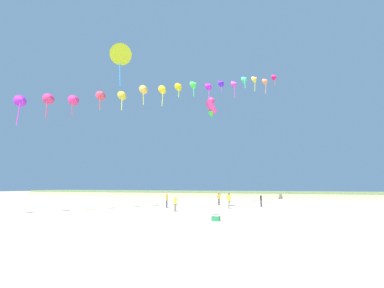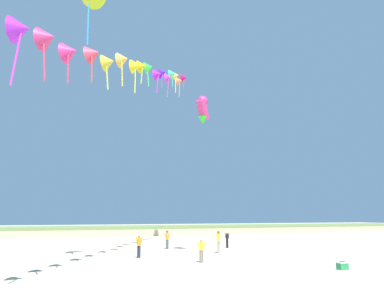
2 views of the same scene
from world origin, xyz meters
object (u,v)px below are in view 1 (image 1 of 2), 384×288
(person_near_left, at_px, (167,199))
(person_mid_center, at_px, (229,199))
(person_near_right, at_px, (219,198))
(person_far_left, at_px, (175,203))
(beach_cooler, at_px, (216,218))
(large_kite_low_lead, at_px, (120,55))
(person_far_right, at_px, (261,199))
(large_kite_mid_trail, at_px, (211,106))

(person_near_left, bearing_deg, person_mid_center, 11.13)
(person_near_right, xyz_separation_m, person_far_left, (-1.37, -10.93, -0.07))
(person_near_left, xyz_separation_m, person_mid_center, (6.99, 1.38, 0.04))
(person_far_left, xyz_separation_m, beach_cooler, (5.94, -6.15, -0.67))
(person_near_right, bearing_deg, person_far_left, -97.17)
(person_near_right, xyz_separation_m, person_mid_center, (2.62, -5.23, 0.06))
(person_far_left, xyz_separation_m, large_kite_low_lead, (-7.68, 0.96, 17.02))
(person_far_right, relative_size, large_kite_low_lead, 0.29)
(person_near_right, distance_m, person_far_left, 11.01)
(person_far_right, bearing_deg, person_mid_center, -124.83)
(large_kite_low_lead, bearing_deg, person_far_right, 31.50)
(person_near_left, relative_size, person_far_right, 1.10)
(person_near_left, bearing_deg, person_far_left, -55.27)
(person_mid_center, xyz_separation_m, person_far_right, (2.94, 4.22, -0.13))
(person_near_left, distance_m, large_kite_mid_trail, 11.92)
(large_kite_low_lead, xyz_separation_m, large_kite_mid_trail, (9.97, 3.92, -6.27))
(large_kite_mid_trail, bearing_deg, person_far_left, -115.11)
(large_kite_low_lead, distance_m, beach_cooler, 23.44)
(person_far_left, relative_size, person_far_right, 1.00)
(person_mid_center, relative_size, beach_cooler, 3.05)
(person_near_left, xyz_separation_m, person_near_right, (4.37, 6.60, -0.02))
(person_near_right, height_order, person_mid_center, person_mid_center)
(large_kite_mid_trail, bearing_deg, person_near_right, 98.59)
(person_near_right, height_order, beach_cooler, person_near_right)
(person_mid_center, bearing_deg, large_kite_low_lead, -157.93)
(person_far_left, distance_m, large_kite_mid_trail, 12.03)
(person_near_left, bearing_deg, large_kite_mid_trail, 6.05)
(person_near_left, distance_m, person_mid_center, 7.13)
(person_near_left, relative_size, person_near_right, 1.02)
(person_far_right, height_order, large_kite_mid_trail, large_kite_mid_trail)
(large_kite_low_lead, bearing_deg, person_near_left, 35.64)
(large_kite_low_lead, distance_m, large_kite_mid_trail, 12.41)
(person_far_right, distance_m, large_kite_mid_trail, 12.75)
(person_far_left, height_order, large_kite_mid_trail, large_kite_mid_trail)
(person_far_left, bearing_deg, person_mid_center, 54.96)
(person_near_left, distance_m, beach_cooler, 13.79)
(large_kite_mid_trail, xyz_separation_m, beach_cooler, (3.65, -11.04, -11.43))
(large_kite_low_lead, bearing_deg, person_far_left, -7.16)
(person_near_left, relative_size, large_kite_mid_trail, 0.71)
(beach_cooler, bearing_deg, person_near_left, 130.45)
(person_far_right, xyz_separation_m, large_kite_low_lead, (-14.62, -8.96, 17.02))
(person_near_right, height_order, person_far_left, person_near_right)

